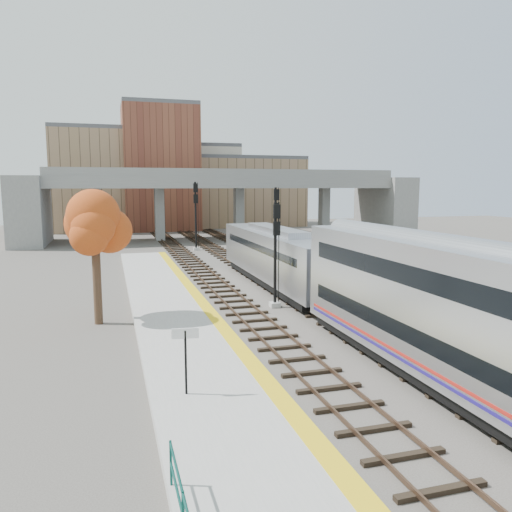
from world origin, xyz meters
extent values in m
plane|color=#47423D|center=(0.00, 0.00, 0.00)|extent=(160.00, 160.00, 0.00)
cube|color=#9E9E99|center=(-7.25, 0.00, 0.17)|extent=(4.50, 60.00, 0.35)
cube|color=yellow|center=(-5.35, 0.00, 0.35)|extent=(0.70, 60.00, 0.01)
cube|color=black|center=(-3.20, 12.50, 0.07)|extent=(2.50, 95.00, 0.14)
cube|color=brown|center=(-3.92, 12.50, 0.18)|extent=(0.07, 95.00, 0.14)
cube|color=brown|center=(-2.48, 12.50, 0.18)|extent=(0.07, 95.00, 0.14)
cube|color=black|center=(1.00, 12.50, 0.07)|extent=(2.50, 95.00, 0.14)
cube|color=brown|center=(0.28, 12.50, 0.18)|extent=(0.07, 95.00, 0.14)
cube|color=brown|center=(1.72, 12.50, 0.18)|extent=(0.07, 95.00, 0.14)
cube|color=black|center=(5.00, 12.50, 0.07)|extent=(2.50, 95.00, 0.14)
cube|color=brown|center=(4.28, 12.50, 0.18)|extent=(0.07, 95.00, 0.14)
cube|color=brown|center=(5.72, 12.50, 0.18)|extent=(0.07, 95.00, 0.14)
cube|color=slate|center=(5.00, 45.00, 7.75)|extent=(46.00, 10.00, 1.50)
cube|color=slate|center=(5.00, 40.20, 9.00)|extent=(46.00, 0.20, 1.00)
cube|color=slate|center=(5.00, 49.80, 9.00)|extent=(46.00, 0.20, 1.00)
cube|color=slate|center=(-12.00, 45.00, 3.50)|extent=(1.20, 1.60, 7.00)
cube|color=slate|center=(-4.00, 45.00, 3.50)|extent=(1.20, 1.60, 7.00)
cube|color=slate|center=(7.00, 45.00, 3.50)|extent=(1.20, 1.60, 7.00)
cube|color=slate|center=(20.00, 45.00, 3.50)|extent=(1.20, 1.60, 7.00)
cube|color=slate|center=(-20.00, 45.00, 4.25)|extent=(4.00, 12.00, 8.50)
cube|color=slate|center=(30.00, 45.00, 4.25)|extent=(4.00, 12.00, 8.50)
cube|color=#907054|center=(-10.00, 65.00, 8.00)|extent=(18.00, 14.00, 16.00)
cube|color=#4C4C4F|center=(-10.00, 65.00, 16.30)|extent=(18.00, 14.00, 0.60)
cube|color=beige|center=(4.00, 70.00, 7.00)|extent=(16.00, 16.00, 14.00)
cube|color=#4C4C4F|center=(4.00, 70.00, 14.30)|extent=(16.00, 16.00, 0.60)
cube|color=brown|center=(-2.00, 62.00, 10.00)|extent=(12.00, 10.00, 20.00)
cube|color=#4C4C4F|center=(-2.00, 62.00, 20.30)|extent=(12.00, 10.00, 0.60)
cube|color=#907054|center=(14.00, 68.00, 6.00)|extent=(20.00, 14.00, 12.00)
cube|color=#4C4C4F|center=(14.00, 68.00, 12.30)|extent=(20.00, 14.00, 0.60)
cube|color=black|center=(14.00, 28.00, 0.02)|extent=(14.00, 18.00, 0.04)
cube|color=#A8AAB2|center=(1.00, 11.07, 2.35)|extent=(3.00, 19.00, 3.20)
cube|color=black|center=(1.00, 20.59, 2.95)|extent=(2.20, 0.06, 1.10)
cube|color=black|center=(1.00, 11.07, 2.95)|extent=(3.02, 16.15, 0.50)
cube|color=black|center=(1.00, 11.07, 0.50)|extent=(2.70, 17.10, 0.50)
cube|color=#A8AAB2|center=(1.00, 11.07, 4.15)|extent=(1.60, 9.50, 0.40)
cube|color=#9E9E99|center=(-1.10, 5.05, 0.15)|extent=(0.60, 0.60, 0.30)
cylinder|color=black|center=(-1.10, 5.05, 3.17)|extent=(0.18, 0.18, 6.34)
cube|color=black|center=(-1.10, 4.80, 5.80)|extent=(0.41, 0.18, 0.82)
cube|color=black|center=(-1.10, 4.80, 4.80)|extent=(0.41, 0.18, 0.82)
cube|color=#9E9E99|center=(3.00, 17.15, 0.15)|extent=(0.60, 0.60, 0.30)
cylinder|color=black|center=(3.00, 17.15, 3.59)|extent=(0.21, 0.21, 7.18)
cube|color=black|center=(3.00, 16.90, 6.56)|extent=(0.46, 0.18, 0.92)
cube|color=black|center=(3.00, 16.90, 5.43)|extent=(0.46, 0.18, 0.92)
cube|color=#9E9E99|center=(-1.10, 33.22, 0.15)|extent=(0.60, 0.60, 0.30)
cylinder|color=black|center=(-1.10, 33.22, 3.88)|extent=(0.22, 0.22, 7.75)
cube|color=black|center=(-1.10, 32.97, 7.09)|extent=(0.50, 0.18, 1.00)
cube|color=black|center=(-1.10, 32.97, 5.87)|extent=(0.50, 0.18, 1.00)
cylinder|color=black|center=(-8.28, -6.94, 1.45)|extent=(0.08, 0.08, 2.20)
cube|color=white|center=(-8.28, -6.94, 2.45)|extent=(0.90, 0.17, 0.35)
cylinder|color=#382619|center=(-11.29, 4.25, 2.45)|extent=(0.44, 0.44, 4.89)
ellipsoid|color=#C8471A|center=(-11.29, 4.25, 5.24)|extent=(3.60, 3.60, 3.50)
imported|color=#99999E|center=(10.59, 23.18, 0.66)|extent=(2.61, 3.91, 1.24)
imported|color=#99999E|center=(14.67, 27.26, 0.65)|extent=(1.95, 3.86, 1.21)
imported|color=#99999E|center=(16.62, 29.69, 0.66)|extent=(3.19, 4.61, 1.24)
camera|label=1|loc=(-10.56, -22.92, 7.28)|focal=35.00mm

